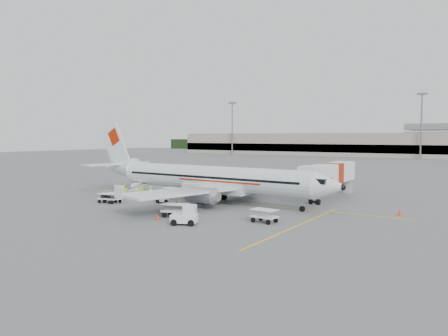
{
  "coord_description": "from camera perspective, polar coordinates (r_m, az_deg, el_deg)",
  "views": [
    {
      "loc": [
        28.56,
        -42.65,
        7.63
      ],
      "look_at": [
        0.0,
        2.0,
        3.8
      ],
      "focal_mm": 35.0,
      "sensor_mm": 36.0,
      "label": 1
    }
  ],
  "objects": [
    {
      "name": "ground",
      "position": [
        51.89,
        -1.19,
        -4.32
      ],
      "size": [
        360.0,
        360.0,
        0.0
      ],
      "primitive_type": "plane",
      "color": "#56595B"
    },
    {
      "name": "stripe_lead",
      "position": [
        51.89,
        -1.19,
        -4.32
      ],
      "size": [
        44.0,
        0.2,
        0.01
      ],
      "primitive_type": "cube",
      "color": "yellow",
      "rests_on": "ground"
    },
    {
      "name": "stripe_cross",
      "position": [
        38.35,
        9.7,
        -7.39
      ],
      "size": [
        0.2,
        20.0,
        0.01
      ],
      "primitive_type": "cube",
      "color": "yellow",
      "rests_on": "ground"
    },
    {
      "name": "terminal_west",
      "position": [
        185.79,
        10.96,
        3.09
      ],
      "size": [
        110.0,
        22.0,
        9.0
      ],
      "primitive_type": null,
      "color": "gray",
      "rests_on": "ground"
    },
    {
      "name": "treeline",
      "position": [
        219.56,
        25.15,
        2.53
      ],
      "size": [
        300.0,
        3.0,
        6.0
      ],
      "primitive_type": null,
      "color": "black",
      "rests_on": "ground"
    },
    {
      "name": "mast_west",
      "position": [
        188.5,
        1.08,
        5.15
      ],
      "size": [
        3.2,
        1.2,
        22.0
      ],
      "primitive_type": null,
      "color": "slate",
      "rests_on": "ground"
    },
    {
      "name": "mast_center",
      "position": [
        162.4,
        24.36,
        4.95
      ],
      "size": [
        3.2,
        1.2,
        22.0
      ],
      "primitive_type": null,
      "color": "slate",
      "rests_on": "ground"
    },
    {
      "name": "aircraft",
      "position": [
        50.74,
        -1.64,
        0.84
      ],
      "size": [
        35.54,
        28.53,
        9.44
      ],
      "primitive_type": null,
      "rotation": [
        0.0,
        0.0,
        -0.05
      ],
      "color": "silver",
      "rests_on": "ground"
    },
    {
      "name": "jet_bridge",
      "position": [
        55.66,
        13.87,
        -1.62
      ],
      "size": [
        3.41,
        16.6,
        4.34
      ],
      "primitive_type": null,
      "rotation": [
        0.0,
        0.0,
        0.02
      ],
      "color": "silver",
      "rests_on": "ground"
    },
    {
      "name": "belt_loader",
      "position": [
        55.29,
        -11.66,
        -2.63
      ],
      "size": [
        4.64,
        2.4,
        2.4
      ],
      "primitive_type": null,
      "rotation": [
        0.0,
        0.0,
        0.17
      ],
      "color": "silver",
      "rests_on": "ground"
    },
    {
      "name": "tug_fore",
      "position": [
        38.11,
        -5.24,
        -6.12
      ],
      "size": [
        2.55,
        2.05,
        1.72
      ],
      "primitive_type": null,
      "rotation": [
        0.0,
        0.0,
        0.41
      ],
      "color": "silver",
      "rests_on": "ground"
    },
    {
      "name": "tug_mid",
      "position": [
        50.41,
        -7.49,
        -3.54
      ],
      "size": [
        2.63,
        1.83,
        1.85
      ],
      "primitive_type": null,
      "rotation": [
        0.0,
        0.0,
        -0.2
      ],
      "color": "silver",
      "rests_on": "ground"
    },
    {
      "name": "tug_aft",
      "position": [
        57.39,
        -11.81,
        -2.77
      ],
      "size": [
        2.42,
        1.88,
        1.65
      ],
      "primitive_type": null,
      "rotation": [
        0.0,
        0.0,
        0.35
      ],
      "color": "silver",
      "rests_on": "ground"
    },
    {
      "name": "cart_loaded_a",
      "position": [
        52.06,
        -14.97,
        -3.83
      ],
      "size": [
        2.28,
        1.59,
        1.1
      ],
      "primitive_type": null,
      "rotation": [
        0.0,
        0.0,
        0.17
      ],
      "color": "silver",
      "rests_on": "ground"
    },
    {
      "name": "cart_loaded_b",
      "position": [
        51.89,
        -14.41,
        -3.82
      ],
      "size": [
        2.33,
        1.6,
        1.13
      ],
      "primitive_type": null,
      "rotation": [
        0.0,
        0.0,
        -0.16
      ],
      "color": "silver",
      "rests_on": "ground"
    },
    {
      "name": "cart_empty_a",
      "position": [
        41.8,
        -6.37,
        -5.51
      ],
      "size": [
        2.74,
        1.99,
        1.29
      ],
      "primitive_type": null,
      "rotation": [
        0.0,
        0.0,
        0.23
      ],
      "color": "silver",
      "rests_on": "ground"
    },
    {
      "name": "cart_empty_b",
      "position": [
        39.07,
        5.3,
        -6.25
      ],
      "size": [
        2.45,
        1.62,
        1.2
      ],
      "primitive_type": null,
      "rotation": [
        0.0,
        0.0,
        -0.11
      ],
      "color": "silver",
      "rests_on": "ground"
    },
    {
      "name": "cone_nose",
      "position": [
        45.65,
        21.96,
        -5.36
      ],
      "size": [
        0.41,
        0.41,
        0.67
      ],
      "primitive_type": "cone",
      "color": "#E73402",
      "rests_on": "ground"
    },
    {
      "name": "cone_port",
      "position": [
        60.55,
        5.28,
        -2.82
      ],
      "size": [
        0.39,
        0.39,
        0.63
      ],
      "primitive_type": "cone",
      "color": "#E73402",
      "rests_on": "ground"
    },
    {
      "name": "cone_stbd",
      "position": [
        40.67,
        -8.66,
        -6.31
      ],
      "size": [
        0.35,
        0.35,
        0.57
      ],
      "primitive_type": "cone",
      "color": "#E73402",
      "rests_on": "ground"
    },
    {
      "name": "crew_a",
      "position": [
        53.89,
        -9.58,
        -3.21
      ],
      "size": [
        0.69,
        0.6,
        1.59
      ],
      "primitive_type": "imported",
      "rotation": [
        0.0,
        0.0,
        0.46
      ],
      "color": "#B1E617",
      "rests_on": "ground"
    },
    {
      "name": "crew_b",
      "position": [
        54.75,
        -12.93,
        -3.07
      ],
      "size": [
        1.06,
        1.06,
        1.73
      ],
      "primitive_type": "imported",
      "rotation": [
        0.0,
        0.0,
        -0.8
      ],
      "color": "#B1E617",
      "rests_on": "ground"
    },
    {
      "name": "crew_c",
      "position": [
        54.71,
        -11.04,
        -3.1
      ],
      "size": [
        1.11,
        1.2,
        1.62
      ],
      "primitive_type": "imported",
      "rotation": [
        0.0,
        0.0,
        2.22
      ],
      "color": "#B1E617",
      "rests_on": "ground"
    },
    {
      "name": "crew_d",
      "position": [
        53.12,
        -10.58,
        -3.31
      ],
      "size": [
        1.01,
        0.56,
        1.63
      ],
      "primitive_type": "imported",
      "rotation": [
        0.0,
        0.0,
        3.32
      ],
      "color": "#B1E617",
      "rests_on": "ground"
    }
  ]
}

